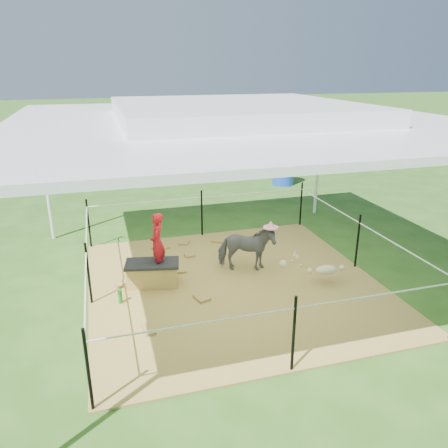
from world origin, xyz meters
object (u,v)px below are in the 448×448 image
object	(u,v)px
green_bottle	(120,296)
picnic_table_far	(282,152)
foal	(326,268)
picnic_table_near	(210,159)
straw_bale	(153,275)
distant_person	(215,157)
trash_barrel	(284,168)
woman	(157,236)
pony	(246,249)

from	to	relation	value
green_bottle	picnic_table_far	size ratio (longest dim) A/B	0.13
foal	picnic_table_near	world-z (taller)	picnic_table_near
straw_bale	distant_person	distance (m)	7.94
straw_bale	picnic_table_near	size ratio (longest dim) A/B	0.46
straw_bale	foal	distance (m)	2.82
green_bottle	trash_barrel	distance (m)	7.81
straw_bale	distant_person	bearing A→B (deg)	67.65
trash_barrel	woman	bearing A→B (deg)	-129.97
straw_bale	pony	xyz separation A→B (m)	(1.62, 0.08, 0.23)
straw_bale	foal	xyz separation A→B (m)	(2.72, -0.73, 0.09)
picnic_table_near	distant_person	distance (m)	0.72
green_bottle	foal	xyz separation A→B (m)	(3.27, -0.28, 0.16)
trash_barrel	distant_person	world-z (taller)	distant_person
pony	foal	bearing A→B (deg)	-109.90
woman	distant_person	distance (m)	7.90
woman	straw_bale	bearing A→B (deg)	-78.77
green_bottle	picnic_table_far	bearing A→B (deg)	54.16
green_bottle	trash_barrel	bearing A→B (deg)	48.50
pony	picnic_table_far	world-z (taller)	pony
straw_bale	picnic_table_far	distance (m)	10.36
pony	foal	distance (m)	1.37
straw_bale	green_bottle	world-z (taller)	straw_bale
woman	green_bottle	distance (m)	1.07
trash_barrel	distant_person	distance (m)	2.52
foal	picnic_table_near	distance (m)	8.77
trash_barrel	picnic_table_far	xyz separation A→B (m)	(1.29, 3.10, -0.14)
woman	foal	xyz separation A→B (m)	(2.62, -0.73, -0.57)
foal	trash_barrel	xyz separation A→B (m)	(1.90, 6.13, 0.19)
distant_person	pony	bearing A→B (deg)	74.78
green_bottle	straw_bale	bearing A→B (deg)	39.29
green_bottle	distant_person	xyz separation A→B (m)	(3.57, 7.79, 0.42)
pony	straw_bale	bearing A→B (deg)	109.11
distant_person	woman	bearing A→B (deg)	64.01
pony	picnic_table_near	distance (m)	8.08
picnic_table_near	pony	bearing A→B (deg)	-113.74
green_bottle	picnic_table_near	xyz separation A→B (m)	(3.58, 8.48, 0.22)
woman	trash_barrel	bearing A→B (deg)	151.26
woman	green_bottle	size ratio (longest dim) A/B	4.32
trash_barrel	picnic_table_far	distance (m)	3.37
green_bottle	pony	distance (m)	2.25
distant_person	straw_bale	bearing A→B (deg)	63.34
foal	picnic_table_near	bearing A→B (deg)	92.63
woman	picnic_table_far	xyz separation A→B (m)	(5.82, 8.50, -0.51)
woman	trash_barrel	xyz separation A→B (m)	(4.52, 5.40, -0.37)
picnic_table_far	straw_bale	bearing A→B (deg)	-121.32
green_bottle	trash_barrel	xyz separation A→B (m)	(5.17, 5.85, 0.35)
straw_bale	pony	distance (m)	1.64
distant_person	trash_barrel	bearing A→B (deg)	125.27
pony	distant_person	xyz separation A→B (m)	(1.40, 7.26, 0.12)
straw_bale	pony	size ratio (longest dim) A/B	0.82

